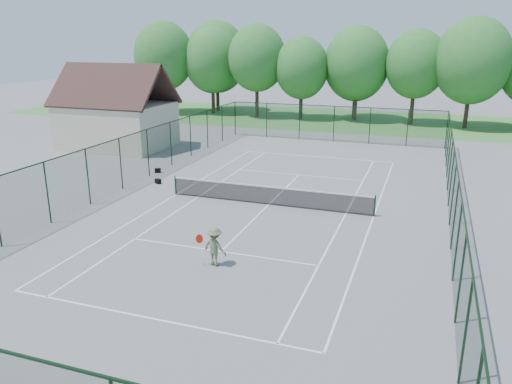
# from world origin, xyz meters

# --- Properties ---
(ground) EXTENTS (140.00, 140.00, 0.00)m
(ground) POSITION_xyz_m (0.00, 0.00, 0.00)
(ground) COLOR slate
(ground) RESTS_ON ground
(grass_far) EXTENTS (80.00, 16.00, 0.01)m
(grass_far) POSITION_xyz_m (0.00, 30.00, 0.01)
(grass_far) COLOR #48863B
(grass_far) RESTS_ON ground
(court_lines) EXTENTS (11.05, 23.85, 0.01)m
(court_lines) POSITION_xyz_m (0.00, 0.00, 0.00)
(court_lines) COLOR white
(court_lines) RESTS_ON ground
(tennis_net) EXTENTS (11.08, 0.08, 1.10)m
(tennis_net) POSITION_xyz_m (0.00, 0.00, 0.58)
(tennis_net) COLOR black
(tennis_net) RESTS_ON ground
(fence_enclosure) EXTENTS (18.05, 36.05, 3.02)m
(fence_enclosure) POSITION_xyz_m (0.00, 0.00, 1.56)
(fence_enclosure) COLOR #15341F
(fence_enclosure) RESTS_ON ground
(utility_building) EXTENTS (8.60, 6.27, 6.63)m
(utility_building) POSITION_xyz_m (-16.00, 10.00, 3.12)
(utility_building) COLOR beige
(utility_building) RESTS_ON ground
(tree_line_far) EXTENTS (39.40, 6.40, 9.70)m
(tree_line_far) POSITION_xyz_m (0.00, 30.00, 5.99)
(tree_line_far) COLOR #402A20
(tree_line_far) RESTS_ON ground
(sports_bag_a) EXTENTS (0.43, 0.35, 0.30)m
(sports_bag_a) POSITION_xyz_m (-8.90, 3.89, 0.15)
(sports_bag_a) COLOR black
(sports_bag_a) RESTS_ON ground
(sports_bag_b) EXTENTS (0.43, 0.36, 0.29)m
(sports_bag_b) POSITION_xyz_m (-7.59, 1.64, 0.15)
(sports_bag_b) COLOR black
(sports_bag_b) RESTS_ON ground
(tennis_player) EXTENTS (2.17, 0.90, 1.55)m
(tennis_player) POSITION_xyz_m (0.30, -7.66, 0.78)
(tennis_player) COLOR #636A4A
(tennis_player) RESTS_ON ground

